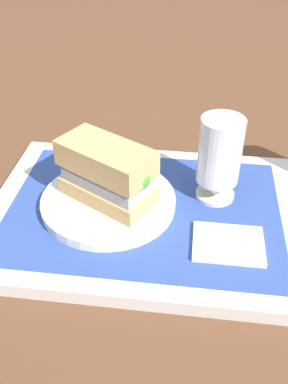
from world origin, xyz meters
The scene contains 7 objects.
ground_plane centered at (0.00, 0.00, 0.00)m, with size 3.00×3.00×0.00m, color brown.
tray centered at (0.00, 0.00, 0.01)m, with size 0.44×0.32×0.02m, color silver.
placemat centered at (0.00, 0.00, 0.02)m, with size 0.38×0.27×0.00m, color #2D4793.
plate centered at (-0.05, 0.00, 0.03)m, with size 0.19×0.19×0.01m, color white.
sandwich centered at (-0.05, 0.00, 0.08)m, with size 0.14×0.12×0.08m.
beer_glass centered at (0.10, 0.04, 0.09)m, with size 0.06×0.06×0.12m.
napkin_folded centered at (0.12, -0.06, 0.02)m, with size 0.09×0.07×0.01m, color white.
Camera 1 is at (0.06, -0.48, 0.41)m, focal length 40.93 mm.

